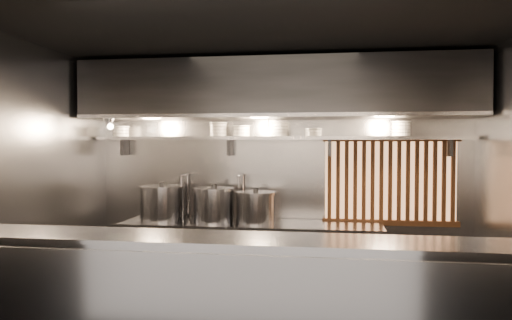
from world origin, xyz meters
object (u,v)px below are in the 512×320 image
(stock_pot_left, at_px, (214,205))
(stock_pot_mid, at_px, (162,203))
(pendant_bulb, at_px, (269,131))
(stock_pot_right, at_px, (256,207))
(heat_lamp, at_px, (109,122))

(stock_pot_left, xyz_separation_m, stock_pot_mid, (-0.64, 0.03, 0.01))
(stock_pot_left, height_order, stock_pot_mid, stock_pot_mid)
(pendant_bulb, xyz_separation_m, stock_pot_mid, (-1.28, -0.05, -0.85))
(stock_pot_mid, distance_m, stock_pot_right, 1.14)
(heat_lamp, relative_size, stock_pot_mid, 0.49)
(heat_lamp, height_order, stock_pot_left, heat_lamp)
(heat_lamp, bearing_deg, stock_pot_left, 12.96)
(pendant_bulb, height_order, stock_pot_right, pendant_bulb)
(heat_lamp, distance_m, pendant_bulb, 1.83)
(pendant_bulb, relative_size, stock_pot_right, 0.32)
(stock_pot_left, relative_size, stock_pot_mid, 0.92)
(stock_pot_left, distance_m, stock_pot_right, 0.50)
(stock_pot_mid, bearing_deg, stock_pot_left, -3.00)
(stock_pot_right, bearing_deg, heat_lamp, -170.86)
(pendant_bulb, distance_m, stock_pot_right, 0.89)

